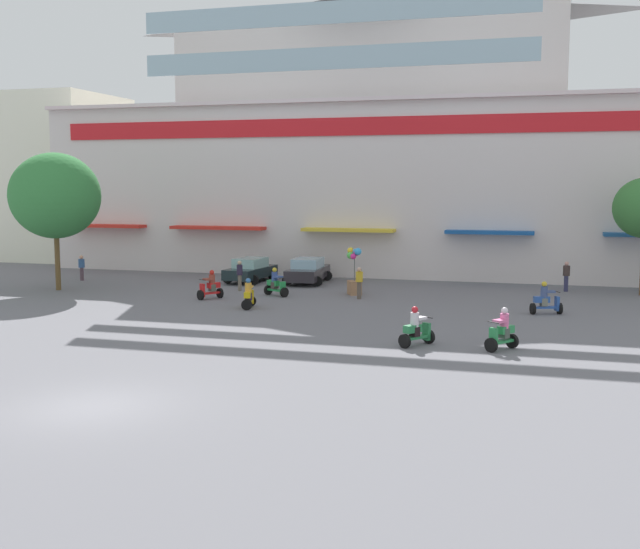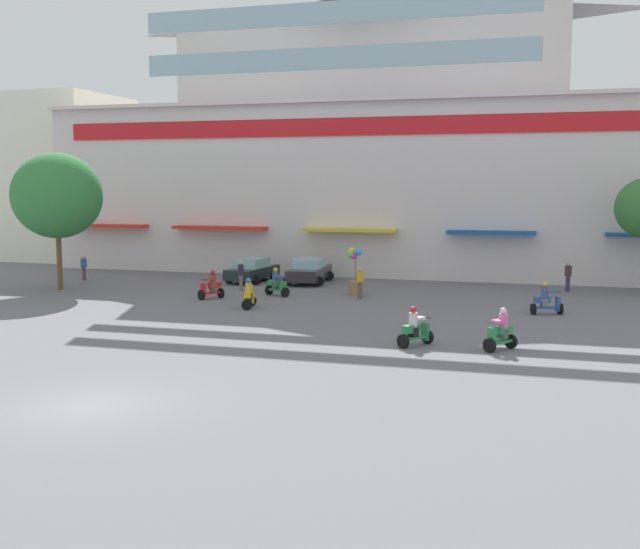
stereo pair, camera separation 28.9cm
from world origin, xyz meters
name	(u,v)px [view 1 (the left image)]	position (x,y,z in m)	size (l,w,h in m)	color
ground_plane	(260,324)	(0.00, 13.00, 0.00)	(128.00, 128.00, 0.00)	slate
colonial_building	(375,150)	(0.00, 36.84, 8.36)	(43.73, 18.88, 19.49)	silver
flank_building_left	(48,178)	(-26.85, 36.78, 6.45)	(10.73, 9.26, 12.90)	white
plaza_tree_0	(55,196)	(-14.72, 19.96, 5.32)	(5.09, 4.86, 7.73)	brown
parked_car_0	(250,270)	(-5.56, 26.42, 0.74)	(2.63, 4.37, 1.47)	#1C292B
parked_car_1	(308,271)	(-1.99, 26.79, 0.76)	(2.59, 4.56, 1.51)	#2C282D
scooter_rider_0	(502,332)	(10.31, 10.45, 0.65)	(1.20, 1.37, 1.56)	black
scooter_rider_1	(210,287)	(-5.00, 19.14, 0.63)	(1.18, 1.39, 1.52)	black
scooter_rider_2	(416,330)	(7.20, 10.33, 0.62)	(1.25, 1.49, 1.50)	black
scooter_rider_3	(546,301)	(11.86, 19.00, 0.63)	(1.51, 0.98, 1.53)	black
scooter_rider_4	(249,296)	(-1.98, 16.83, 0.62)	(0.78, 1.43, 1.49)	black
scooter_rider_5	(276,284)	(-2.08, 21.12, 0.63)	(1.51, 1.15, 1.53)	black
pedestrian_0	(82,266)	(-15.90, 24.16, 0.89)	(0.53, 0.53, 1.57)	#543E47
pedestrian_2	(566,275)	(12.98, 27.23, 0.95)	(0.52, 0.52, 1.68)	#303050
pedestrian_3	(240,273)	(-4.68, 22.43, 0.99)	(0.34, 0.34, 1.71)	#695E4F
pedestrian_4	(359,281)	(2.49, 21.25, 0.95)	(0.47, 0.47, 1.67)	brown
balloon_vendor_cart	(354,273)	(1.87, 22.74, 1.21)	(0.96, 1.08, 2.57)	#9C704E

